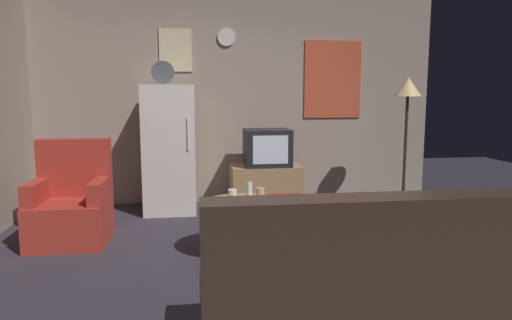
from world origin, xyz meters
TOP-DOWN VIEW (x-y plane):
  - ground_plane at (0.00, 0.00)m, footprint 12.00×12.00m
  - wall_with_art at (0.01, 2.45)m, footprint 5.20×0.12m
  - fridge at (-0.84, 1.95)m, footprint 0.60×0.62m
  - tv_stand at (0.31, 1.91)m, footprint 0.84×0.53m
  - crt_tv at (0.32, 1.91)m, footprint 0.54×0.51m
  - standing_lamp at (1.94, 1.59)m, footprint 0.32×0.32m
  - coffee_table at (-0.14, 0.33)m, footprint 0.72×0.72m
  - wine_glass at (-0.07, 0.46)m, footprint 0.05×0.05m
  - mug_ceramic_white at (-0.22, 0.44)m, footprint 0.08×0.08m
  - mug_ceramic_tan at (0.03, 0.47)m, footprint 0.08×0.08m
  - remote_control at (-0.22, 0.28)m, footprint 0.15×0.11m
  - armchair at (-1.71, 0.92)m, footprint 0.68×0.68m
  - couch at (0.32, -1.34)m, footprint 1.70×0.80m
  - book_stack at (0.97, 1.85)m, footprint 0.21×0.17m

SIDE VIEW (x-z plane):
  - ground_plane at x=0.00m, z-range 0.00..0.00m
  - book_stack at x=0.97m, z-range 0.00..0.13m
  - coffee_table at x=-0.14m, z-range 0.00..0.47m
  - tv_stand at x=0.31m, z-range 0.00..0.54m
  - couch at x=0.32m, z-range -0.15..0.77m
  - armchair at x=-1.71m, z-range -0.14..0.82m
  - remote_control at x=-0.22m, z-range 0.47..0.49m
  - mug_ceramic_white at x=-0.22m, z-range 0.47..0.56m
  - mug_ceramic_tan at x=0.03m, z-range 0.47..0.56m
  - wine_glass at x=-0.07m, z-range 0.47..0.62m
  - fridge at x=-0.84m, z-range -0.13..1.64m
  - crt_tv at x=0.32m, z-range 0.54..0.98m
  - wall_with_art at x=0.01m, z-range 0.00..2.70m
  - standing_lamp at x=1.94m, z-range 0.56..2.15m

